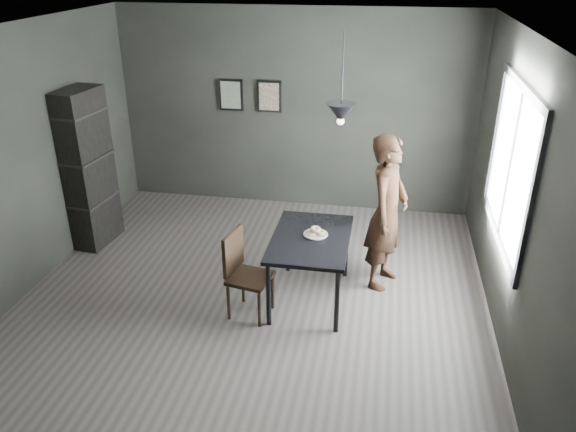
% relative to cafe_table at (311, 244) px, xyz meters
% --- Properties ---
extents(ground, '(5.00, 5.00, 0.00)m').
position_rel_cafe_table_xyz_m(ground, '(-0.60, 0.00, -0.67)').
color(ground, '#3B3733').
rests_on(ground, ground).
extents(back_wall, '(5.00, 0.10, 2.80)m').
position_rel_cafe_table_xyz_m(back_wall, '(-0.60, 2.50, 0.73)').
color(back_wall, black).
rests_on(back_wall, ground).
extents(ceiling, '(5.00, 5.00, 0.02)m').
position_rel_cafe_table_xyz_m(ceiling, '(-0.60, 0.00, 2.13)').
color(ceiling, silver).
rests_on(ceiling, ground).
extents(window_assembly, '(0.04, 1.96, 1.56)m').
position_rel_cafe_table_xyz_m(window_assembly, '(1.87, 0.20, 0.93)').
color(window_assembly, white).
rests_on(window_assembly, ground).
extents(cafe_table, '(0.80, 1.20, 0.75)m').
position_rel_cafe_table_xyz_m(cafe_table, '(0.00, 0.00, 0.00)').
color(cafe_table, black).
rests_on(cafe_table, ground).
extents(white_plate, '(0.23, 0.23, 0.01)m').
position_rel_cafe_table_xyz_m(white_plate, '(0.04, 0.05, 0.08)').
color(white_plate, white).
rests_on(white_plate, cafe_table).
extents(donut_pile, '(0.20, 0.16, 0.09)m').
position_rel_cafe_table_xyz_m(donut_pile, '(0.04, 0.05, 0.12)').
color(donut_pile, '#F9EEC1').
rests_on(donut_pile, white_plate).
extents(woman, '(0.60, 0.74, 1.75)m').
position_rel_cafe_table_xyz_m(woman, '(0.76, 0.48, 0.20)').
color(woman, black).
rests_on(woman, ground).
extents(wood_chair, '(0.47, 0.47, 0.93)m').
position_rel_cafe_table_xyz_m(wood_chair, '(-0.64, -0.37, -0.14)').
color(wood_chair, black).
rests_on(wood_chair, ground).
extents(shelf_unit, '(0.45, 0.70, 1.98)m').
position_rel_cafe_table_xyz_m(shelf_unit, '(-2.92, 0.85, 0.32)').
color(shelf_unit, black).
rests_on(shelf_unit, ground).
extents(pendant_lamp, '(0.28, 0.28, 0.86)m').
position_rel_cafe_table_xyz_m(pendant_lamp, '(0.25, 0.10, 1.38)').
color(pendant_lamp, black).
rests_on(pendant_lamp, ground).
extents(framed_print_left, '(0.34, 0.04, 0.44)m').
position_rel_cafe_table_xyz_m(framed_print_left, '(-1.50, 2.47, 0.93)').
color(framed_print_left, black).
rests_on(framed_print_left, ground).
extents(framed_print_right, '(0.34, 0.04, 0.44)m').
position_rel_cafe_table_xyz_m(framed_print_right, '(-0.95, 2.47, 0.93)').
color(framed_print_right, black).
rests_on(framed_print_right, ground).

